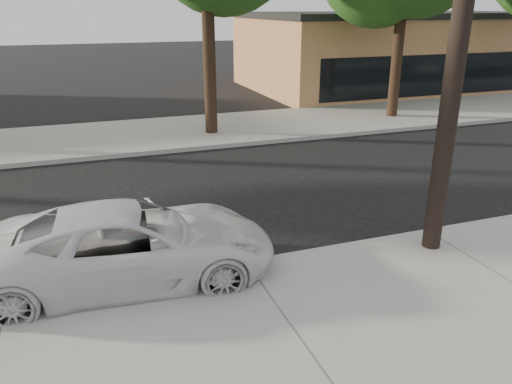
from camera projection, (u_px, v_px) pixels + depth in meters
ground at (216, 225)px, 11.02m from camera, size 120.00×120.00×0.00m
near_sidewalk at (295, 335)px, 7.20m from camera, size 90.00×4.40×0.15m
far_sidewalk at (155, 134)px, 18.48m from camera, size 90.00×5.00×0.15m
curb_near at (246, 265)px, 9.14m from camera, size 90.00×0.12×0.16m
building_main at (404, 51)px, 29.48m from camera, size 18.00×10.00×4.00m
police_cruiser at (130, 244)px, 8.56m from camera, size 5.14×2.69×1.38m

